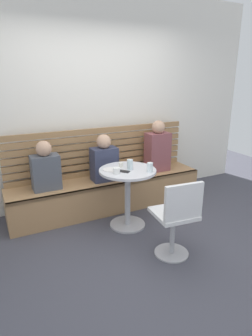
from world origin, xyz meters
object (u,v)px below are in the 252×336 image
Objects in this scene: cafe_table at (128,187)px; plate_small at (110,170)px; person_child_left at (45,168)px; cup_glass_tall at (130,164)px; cup_espresso_small at (121,165)px; cup_water_clear at (150,167)px; person_adult at (158,148)px; cup_ceramic_white at (116,171)px; booth_bench at (108,193)px; phone_on_table at (124,171)px; person_child_middle at (104,160)px; white_chair at (177,217)px.

plate_small is (-0.19, 0.07, 0.23)m from cafe_table.
person_child_left is 1.05m from cup_glass_tall.
cup_espresso_small is at bearing 17.28° from plate_small.
cup_espresso_small is 0.17m from plate_small.
cafe_table is 0.39m from cup_water_clear.
person_adult is at bearing 29.53° from cup_espresso_small.
plate_small is (-0.01, 0.14, -0.03)m from cup_ceramic_white.
booth_bench is 0.64m from cafe_table.
cup_ceramic_white is 1.43× the size of cup_espresso_small.
cup_espresso_small reaches higher than cafe_table.
cup_glass_tall is at bearing -17.09° from phone_on_table.
person_adult is at bearing 2.72° from person_child_middle.
person_child_left is 1.29m from cup_water_clear.
plate_small is at bearing 145.37° from cup_water_clear.
cup_espresso_small is at bearing 114.30° from cup_glass_tall.
person_child_middle is 5.24× the size of cup_glass_tall.
person_child_left is 0.93m from cup_espresso_small.
cup_ceramic_white is at bearing -127.24° from cup_espresso_small.
phone_on_table is (-0.08, -0.05, 0.23)m from cafe_table.
person_adult is at bearing -3.22° from phone_on_table.
cup_glass_tall is at bearing 97.74° from white_chair.
cup_water_clear is (0.05, 0.62, 0.33)m from white_chair.
booth_bench is 0.87m from cup_ceramic_white.
booth_bench is 33.75× the size of cup_ceramic_white.
plate_small reaches higher than booth_bench.
plate_small reaches higher than phone_on_table.
cafe_table is at bearing 99.49° from white_chair.
cafe_table is at bearing -6.65° from phone_on_table.
person_adult is (0.66, 1.40, 0.31)m from white_chair.
cup_espresso_small reaches higher than phone_on_table.
person_child_middle reaches higher than cup_espresso_small.
person_child_middle is at bearing 98.76° from white_chair.
person_child_middle is 0.49m from plate_small.
cafe_table is 5.29× the size of phone_on_table.
person_child_left is 10.99× the size of cup_espresso_small.
cup_glass_tall is (0.04, -0.58, 0.58)m from booth_bench.
person_child_middle is 0.60m from phone_on_table.
cup_water_clear is at bearing -34.63° from plate_small.
person_child_middle is 3.70× the size of plate_small.
booth_bench is at bearing 96.09° from white_chair.
cafe_table is 1.18× the size of person_child_middle.
person_adult is 1.21× the size of person_child_left.
white_chair is 0.98m from plate_small.
person_child_middle reaches higher than cup_water_clear.
phone_on_table is at bearing 12.97° from cup_ceramic_white.
white_chair is (0.15, -1.38, 0.24)m from booth_bench.
person_child_middle is at bearing 109.53° from cup_water_clear.
white_chair and cup_water_clear have the same top height.
cafe_table is 0.31m from plate_small.
person_child_left is 5.60× the size of cup_water_clear.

